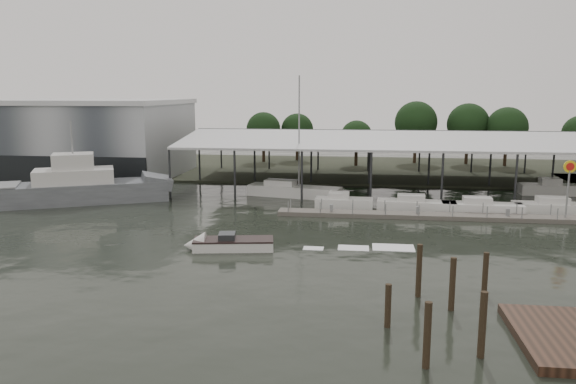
# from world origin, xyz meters

# --- Properties ---
(ground) EXTENTS (200.00, 200.00, 0.00)m
(ground) POSITION_xyz_m (0.00, 0.00, 0.00)
(ground) COLOR black
(ground) RESTS_ON ground
(land_strip_far) EXTENTS (140.00, 30.00, 0.30)m
(land_strip_far) POSITION_xyz_m (0.00, 42.00, 0.10)
(land_strip_far) COLOR #333629
(land_strip_far) RESTS_ON ground
(land_strip_west) EXTENTS (20.00, 40.00, 0.30)m
(land_strip_west) POSITION_xyz_m (-40.00, 30.00, 0.10)
(land_strip_west) COLOR #333629
(land_strip_west) RESTS_ON ground
(storage_warehouse) EXTENTS (24.50, 20.50, 10.50)m
(storage_warehouse) POSITION_xyz_m (-28.00, 29.94, 5.29)
(storage_warehouse) COLOR #9FA5AA
(storage_warehouse) RESTS_ON ground
(covered_boat_shed) EXTENTS (58.24, 24.00, 6.96)m
(covered_boat_shed) POSITION_xyz_m (17.00, 28.00, 6.13)
(covered_boat_shed) COLOR silver
(covered_boat_shed) RESTS_ON ground
(trawler_dock) EXTENTS (3.00, 18.00, 0.50)m
(trawler_dock) POSITION_xyz_m (-30.00, 14.00, 0.25)
(trawler_dock) COLOR #615D55
(trawler_dock) RESTS_ON ground
(floating_dock) EXTENTS (28.00, 2.00, 1.40)m
(floating_dock) POSITION_xyz_m (15.00, 10.00, 0.20)
(floating_dock) COLOR #615D55
(floating_dock) RESTS_ON ground
(shell_fuel_sign) EXTENTS (1.10, 0.18, 5.55)m
(shell_fuel_sign) POSITION_xyz_m (27.00, 9.99, 3.93)
(shell_fuel_sign) COLOR gray
(shell_fuel_sign) RESTS_ON ground
(grey_trawler) EXTENTS (17.67, 11.61, 8.84)m
(grey_trawler) POSITION_xyz_m (-20.02, 13.18, 1.58)
(grey_trawler) COLOR slate
(grey_trawler) RESTS_ON ground
(white_sailboat) EXTENTS (10.74, 4.82, 13.45)m
(white_sailboat) POSITION_xyz_m (1.24, 19.11, 0.65)
(white_sailboat) COLOR silver
(white_sailboat) RESTS_ON ground
(speedboat_underway) EXTENTS (17.51, 4.76, 2.00)m
(speedboat_underway) POSITION_xyz_m (-1.12, -2.71, 0.39)
(speedboat_underway) COLOR silver
(speedboat_underway) RESTS_ON ground
(moored_cruiser_0) EXTENTS (5.72, 2.34, 1.70)m
(moored_cruiser_0) POSITION_xyz_m (7.02, 13.28, 0.61)
(moored_cruiser_0) COLOR silver
(moored_cruiser_0) RESTS_ON ground
(moored_cruiser_1) EXTENTS (7.67, 2.84, 1.70)m
(moored_cruiser_1) POSITION_xyz_m (14.05, 12.86, 0.61)
(moored_cruiser_1) COLOR silver
(moored_cruiser_1) RESTS_ON ground
(moored_cruiser_2) EXTENTS (7.57, 2.58, 1.70)m
(moored_cruiser_2) POSITION_xyz_m (20.17, 12.35, 0.61)
(moored_cruiser_2) COLOR silver
(moored_cruiser_2) RESTS_ON ground
(moored_cruiser_3) EXTENTS (8.13, 2.36, 1.70)m
(moored_cruiser_3) POSITION_xyz_m (27.30, 13.28, 0.61)
(moored_cruiser_3) COLOR silver
(moored_cruiser_3) RESTS_ON ground
(mooring_pilings) EXTENTS (6.11, 9.91, 3.68)m
(mooring_pilings) POSITION_xyz_m (12.88, -14.36, 1.10)
(mooring_pilings) COLOR #372A1B
(mooring_pilings) RESTS_ON ground
(horizon_tree_line) EXTENTS (71.07, 10.74, 10.07)m
(horizon_tree_line) POSITION_xyz_m (24.13, 48.56, 5.87)
(horizon_tree_line) COLOR black
(horizon_tree_line) RESTS_ON ground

